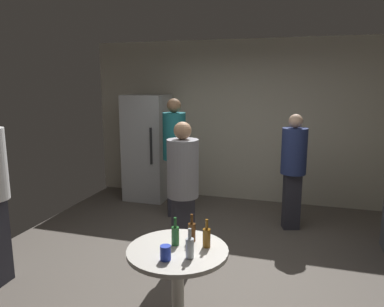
{
  "coord_description": "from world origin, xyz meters",
  "views": [
    {
      "loc": [
        0.97,
        -3.61,
        2.03
      ],
      "look_at": [
        -0.23,
        0.39,
        1.21
      ],
      "focal_mm": 34.77,
      "sensor_mm": 36.0,
      "label": 1
    }
  ],
  "objects_px": {
    "beer_bottle_green": "(175,235)",
    "beer_bottle_clear": "(190,247)",
    "beer_bottle_amber": "(207,237)",
    "plastic_cup_blue": "(166,253)",
    "person_in_teal_shirt": "(174,148)",
    "foreground_table": "(178,261)",
    "beer_bottle_brown": "(192,231)",
    "refrigerator": "(148,147)",
    "person_in_gray_shirt": "(183,184)",
    "person_in_navy_shirt": "(294,163)"
  },
  "relations": [
    {
      "from": "beer_bottle_brown",
      "to": "refrigerator",
      "type": "bearing_deg",
      "value": 119.29
    },
    {
      "from": "plastic_cup_blue",
      "to": "beer_bottle_clear",
      "type": "bearing_deg",
      "value": 27.6
    },
    {
      "from": "beer_bottle_green",
      "to": "person_in_navy_shirt",
      "type": "height_order",
      "value": "person_in_navy_shirt"
    },
    {
      "from": "plastic_cup_blue",
      "to": "beer_bottle_green",
      "type": "bearing_deg",
      "value": 93.43
    },
    {
      "from": "plastic_cup_blue",
      "to": "person_in_gray_shirt",
      "type": "xyz_separation_m",
      "value": [
        -0.3,
        1.31,
        0.15
      ]
    },
    {
      "from": "beer_bottle_brown",
      "to": "person_in_gray_shirt",
      "type": "distance_m",
      "value": 1.02
    },
    {
      "from": "refrigerator",
      "to": "foreground_table",
      "type": "xyz_separation_m",
      "value": [
        1.66,
        -3.25,
        -0.27
      ]
    },
    {
      "from": "plastic_cup_blue",
      "to": "person_in_teal_shirt",
      "type": "relative_size",
      "value": 0.06
    },
    {
      "from": "beer_bottle_clear",
      "to": "person_in_navy_shirt",
      "type": "distance_m",
      "value": 2.73
    },
    {
      "from": "person_in_teal_shirt",
      "to": "person_in_gray_shirt",
      "type": "bearing_deg",
      "value": -0.18
    },
    {
      "from": "plastic_cup_blue",
      "to": "person_in_teal_shirt",
      "type": "bearing_deg",
      "value": 108.12
    },
    {
      "from": "refrigerator",
      "to": "beer_bottle_clear",
      "type": "relative_size",
      "value": 7.83
    },
    {
      "from": "beer_bottle_clear",
      "to": "plastic_cup_blue",
      "type": "xyz_separation_m",
      "value": [
        -0.16,
        -0.08,
        -0.03
      ]
    },
    {
      "from": "person_in_teal_shirt",
      "to": "person_in_gray_shirt",
      "type": "height_order",
      "value": "person_in_teal_shirt"
    },
    {
      "from": "beer_bottle_clear",
      "to": "person_in_gray_shirt",
      "type": "relative_size",
      "value": 0.14
    },
    {
      "from": "refrigerator",
      "to": "beer_bottle_brown",
      "type": "relative_size",
      "value": 7.83
    },
    {
      "from": "person_in_teal_shirt",
      "to": "foreground_table",
      "type": "bearing_deg",
      "value": -3.03
    },
    {
      "from": "beer_bottle_green",
      "to": "person_in_navy_shirt",
      "type": "relative_size",
      "value": 0.14
    },
    {
      "from": "beer_bottle_clear",
      "to": "person_in_teal_shirt",
      "type": "bearing_deg",
      "value": 111.67
    },
    {
      "from": "plastic_cup_blue",
      "to": "person_in_gray_shirt",
      "type": "bearing_deg",
      "value": 102.72
    },
    {
      "from": "beer_bottle_green",
      "to": "beer_bottle_clear",
      "type": "relative_size",
      "value": 1.0
    },
    {
      "from": "foreground_table",
      "to": "beer_bottle_amber",
      "type": "bearing_deg",
      "value": 25.54
    },
    {
      "from": "person_in_navy_shirt",
      "to": "beer_bottle_amber",
      "type": "bearing_deg",
      "value": -30.21
    },
    {
      "from": "beer_bottle_brown",
      "to": "beer_bottle_clear",
      "type": "bearing_deg",
      "value": -76.11
    },
    {
      "from": "beer_bottle_green",
      "to": "beer_bottle_amber",
      "type": "bearing_deg",
      "value": 7.74
    },
    {
      "from": "beer_bottle_clear",
      "to": "plastic_cup_blue",
      "type": "bearing_deg",
      "value": -152.4
    },
    {
      "from": "refrigerator",
      "to": "beer_bottle_green",
      "type": "distance_m",
      "value": 3.57
    },
    {
      "from": "refrigerator",
      "to": "beer_bottle_clear",
      "type": "height_order",
      "value": "refrigerator"
    },
    {
      "from": "beer_bottle_amber",
      "to": "beer_bottle_green",
      "type": "distance_m",
      "value": 0.25
    },
    {
      "from": "person_in_teal_shirt",
      "to": "beer_bottle_amber",
      "type": "bearing_deg",
      "value": 1.85
    },
    {
      "from": "foreground_table",
      "to": "beer_bottle_brown",
      "type": "xyz_separation_m",
      "value": [
        0.06,
        0.17,
        0.19
      ]
    },
    {
      "from": "refrigerator",
      "to": "beer_bottle_brown",
      "type": "bearing_deg",
      "value": -60.71
    },
    {
      "from": "refrigerator",
      "to": "person_in_teal_shirt",
      "type": "distance_m",
      "value": 1.02
    },
    {
      "from": "refrigerator",
      "to": "plastic_cup_blue",
      "type": "bearing_deg",
      "value": -64.61
    },
    {
      "from": "beer_bottle_amber",
      "to": "person_in_teal_shirt",
      "type": "distance_m",
      "value": 2.72
    },
    {
      "from": "refrigerator",
      "to": "foreground_table",
      "type": "relative_size",
      "value": 2.25
    },
    {
      "from": "person_in_teal_shirt",
      "to": "person_in_gray_shirt",
      "type": "xyz_separation_m",
      "value": [
        0.61,
        -1.44,
        -0.11
      ]
    },
    {
      "from": "beer_bottle_clear",
      "to": "beer_bottle_brown",
      "type": "bearing_deg",
      "value": 103.89
    },
    {
      "from": "person_in_teal_shirt",
      "to": "person_in_navy_shirt",
      "type": "height_order",
      "value": "person_in_teal_shirt"
    },
    {
      "from": "beer_bottle_brown",
      "to": "beer_bottle_clear",
      "type": "xyz_separation_m",
      "value": [
        0.07,
        -0.29,
        0.0
      ]
    },
    {
      "from": "beer_bottle_clear",
      "to": "person_in_teal_shirt",
      "type": "distance_m",
      "value": 2.89
    },
    {
      "from": "foreground_table",
      "to": "person_in_teal_shirt",
      "type": "height_order",
      "value": "person_in_teal_shirt"
    },
    {
      "from": "beer_bottle_green",
      "to": "person_in_teal_shirt",
      "type": "xyz_separation_m",
      "value": [
        -0.89,
        2.49,
        0.23
      ]
    },
    {
      "from": "refrigerator",
      "to": "foreground_table",
      "type": "bearing_deg",
      "value": -62.93
    },
    {
      "from": "beer_bottle_green",
      "to": "foreground_table",
      "type": "bearing_deg",
      "value": -58.22
    },
    {
      "from": "beer_bottle_amber",
      "to": "beer_bottle_green",
      "type": "bearing_deg",
      "value": -172.26
    },
    {
      "from": "beer_bottle_amber",
      "to": "plastic_cup_blue",
      "type": "xyz_separation_m",
      "value": [
        -0.23,
        -0.3,
        -0.03
      ]
    },
    {
      "from": "beer_bottle_amber",
      "to": "beer_bottle_clear",
      "type": "bearing_deg",
      "value": -109.1
    },
    {
      "from": "beer_bottle_brown",
      "to": "beer_bottle_clear",
      "type": "distance_m",
      "value": 0.3
    },
    {
      "from": "beer_bottle_brown",
      "to": "person_in_navy_shirt",
      "type": "relative_size",
      "value": 0.14
    }
  ]
}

